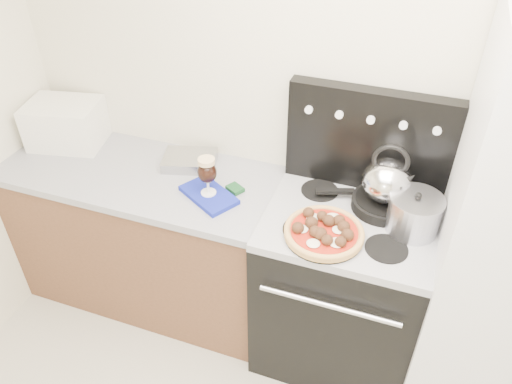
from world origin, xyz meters
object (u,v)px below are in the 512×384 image
at_px(stock_pot, 414,215).
at_px(skillet, 382,204).
at_px(oven_mitt, 209,195).
at_px(toaster_oven, 66,124).
at_px(tea_kettle, 388,178).
at_px(pizza_pan, 324,236).
at_px(pizza, 324,231).
at_px(stove_body, 340,290).
at_px(beer_glass, 207,176).
at_px(base_cabinet, 150,239).

bearing_deg(stock_pot, skillet, 142.73).
bearing_deg(oven_mitt, toaster_oven, 168.08).
height_order(skillet, tea_kettle, tea_kettle).
bearing_deg(pizza_pan, pizza, 0.00).
height_order(stove_body, toaster_oven, toaster_oven).
bearing_deg(beer_glass, skillet, 12.11).
bearing_deg(toaster_oven, pizza, -23.54).
distance_m(stove_body, tea_kettle, 0.67).
xyz_separation_m(beer_glass, pizza, (0.59, -0.11, -0.07)).
height_order(pizza_pan, pizza, pizza).
distance_m(oven_mitt, pizza, 0.60).
bearing_deg(oven_mitt, tea_kettle, 12.11).
bearing_deg(tea_kettle, stock_pot, -31.42).
bearing_deg(stove_body, pizza_pan, -117.51).
xyz_separation_m(pizza, tea_kettle, (0.21, 0.28, 0.14)).
xyz_separation_m(toaster_oven, pizza_pan, (1.52, -0.31, -0.09)).
relative_size(toaster_oven, skillet, 1.35).
distance_m(toaster_oven, stock_pot, 1.87).
bearing_deg(base_cabinet, stock_pot, -0.52).
relative_size(base_cabinet, tea_kettle, 6.02).
xyz_separation_m(oven_mitt, skillet, (0.80, 0.17, 0.03)).
height_order(beer_glass, stock_pot, beer_glass).
xyz_separation_m(oven_mitt, pizza, (0.59, -0.11, 0.04)).
distance_m(stove_body, skillet, 0.53).
bearing_deg(pizza, oven_mitt, 169.21).
relative_size(pizza_pan, skillet, 1.18).
bearing_deg(pizza_pan, tea_kettle, 53.91).
distance_m(base_cabinet, oven_mitt, 0.65).
bearing_deg(pizza_pan, base_cabinet, 169.49).
distance_m(beer_glass, pizza, 0.60).
bearing_deg(stove_body, toaster_oven, 174.84).
bearing_deg(toaster_oven, stove_body, -17.22).
relative_size(oven_mitt, pizza, 0.83).
bearing_deg(pizza, pizza_pan, 0.00).
height_order(pizza, skillet, pizza).
height_order(oven_mitt, skillet, skillet).
distance_m(toaster_oven, pizza_pan, 1.56).
xyz_separation_m(base_cabinet, oven_mitt, (0.43, -0.08, 0.48)).
bearing_deg(stock_pot, oven_mitt, -176.07).
relative_size(stove_body, tea_kettle, 3.66).
bearing_deg(tea_kettle, toaster_oven, -175.03).
bearing_deg(oven_mitt, stock_pot, 3.93).
distance_m(stove_body, stock_pot, 0.62).
height_order(stove_body, pizza_pan, pizza_pan).
bearing_deg(oven_mitt, pizza_pan, -10.79).
xyz_separation_m(pizza_pan, skillet, (0.21, 0.28, 0.02)).
bearing_deg(pizza_pan, stove_body, 62.49).
height_order(base_cabinet, skillet, skillet).
bearing_deg(skillet, toaster_oven, 179.12).
bearing_deg(base_cabinet, pizza, -10.51).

